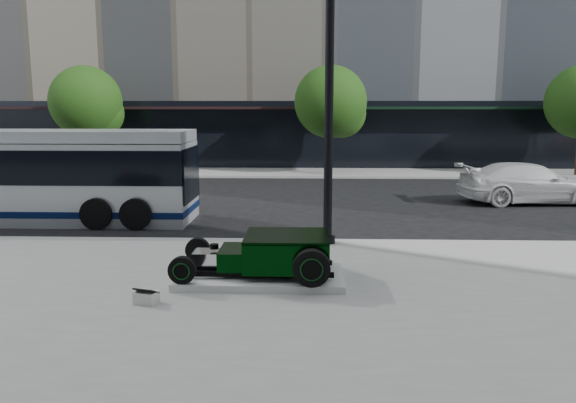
{
  "coord_description": "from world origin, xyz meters",
  "views": [
    {
      "loc": [
        -0.2,
        -16.86,
        3.65
      ],
      "look_at": [
        -0.7,
        -2.34,
        1.2
      ],
      "focal_mm": 35.0,
      "sensor_mm": 36.0,
      "label": 1
    }
  ],
  "objects_px": {
    "lamppost": "(329,112)",
    "white_sedan": "(529,183)",
    "transit_bus": "(6,175)",
    "hot_rod": "(276,253)"
  },
  "relations": [
    {
      "from": "transit_bus",
      "to": "lamppost",
      "type": "bearing_deg",
      "value": -17.55
    },
    {
      "from": "lamppost",
      "to": "hot_rod",
      "type": "bearing_deg",
      "value": -109.78
    },
    {
      "from": "white_sedan",
      "to": "transit_bus",
      "type": "bearing_deg",
      "value": 97.42
    },
    {
      "from": "hot_rod",
      "to": "white_sedan",
      "type": "xyz_separation_m",
      "value": [
        9.14,
        10.42,
        0.08
      ]
    },
    {
      "from": "hot_rod",
      "to": "lamppost",
      "type": "height_order",
      "value": "lamppost"
    },
    {
      "from": "hot_rod",
      "to": "lamppost",
      "type": "distance_m",
      "value": 4.46
    },
    {
      "from": "hot_rod",
      "to": "white_sedan",
      "type": "height_order",
      "value": "white_sedan"
    },
    {
      "from": "lamppost",
      "to": "white_sedan",
      "type": "relative_size",
      "value": 1.39
    },
    {
      "from": "transit_bus",
      "to": "white_sedan",
      "type": "xyz_separation_m",
      "value": [
        18.23,
        3.94,
        -0.71
      ]
    },
    {
      "from": "lamppost",
      "to": "white_sedan",
      "type": "xyz_separation_m",
      "value": [
        7.98,
        7.19,
        -2.76
      ]
    }
  ]
}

